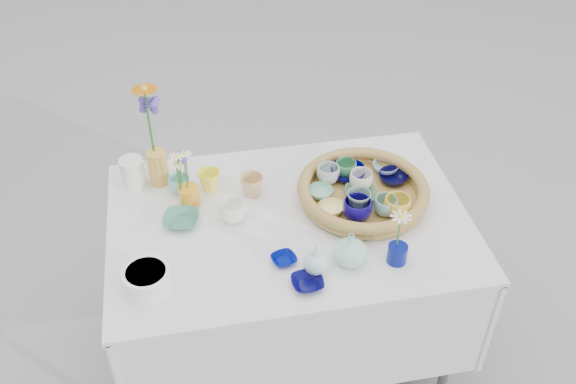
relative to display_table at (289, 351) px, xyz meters
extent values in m
plane|color=#A3A3A3|center=(0.00, 0.00, 0.00)|extent=(80.00, 80.00, 0.00)
imported|color=#00005E|center=(0.26, 0.17, 0.80)|extent=(0.15, 0.15, 0.04)
imported|color=black|center=(0.41, 0.11, 0.80)|extent=(0.12, 0.12, 0.03)
imported|color=yellow|center=(0.37, -0.07, 0.82)|extent=(0.12, 0.12, 0.07)
imported|color=#42734C|center=(0.27, 0.05, 0.80)|extent=(0.13, 0.13, 0.03)
imported|color=gray|center=(0.24, -0.02, 0.82)|extent=(0.09, 0.09, 0.08)
imported|color=#82C9A9|center=(0.13, 0.08, 0.80)|extent=(0.10, 0.10, 0.03)
imported|color=silver|center=(0.18, 0.16, 0.82)|extent=(0.10, 0.10, 0.07)
imported|color=white|center=(0.29, 0.10, 0.82)|extent=(0.10, 0.10, 0.07)
imported|color=#9AB9EA|center=(0.41, 0.18, 0.80)|extent=(0.13, 0.13, 0.03)
imported|color=#0D0460|center=(0.23, -0.06, 0.82)|extent=(0.11, 0.11, 0.08)
imported|color=#FFED8D|center=(0.15, -0.01, 0.80)|extent=(0.09, 0.09, 0.03)
imported|color=#7BB5AD|center=(0.33, -0.05, 0.82)|extent=(0.09, 0.09, 0.07)
imported|color=#3E8054|center=(0.25, 0.18, 0.82)|extent=(0.11, 0.11, 0.06)
imported|color=#FFF63C|center=(-0.26, 0.22, 0.80)|extent=(0.08, 0.08, 0.08)
imported|color=tan|center=(-0.11, 0.16, 0.81)|extent=(0.09, 0.09, 0.08)
imported|color=#41876B|center=(-0.37, 0.05, 0.78)|extent=(0.15, 0.15, 0.03)
imported|color=white|center=(-0.19, 0.03, 0.80)|extent=(0.10, 0.10, 0.07)
imported|color=#000B77|center=(-0.06, -0.20, 0.77)|extent=(0.10, 0.10, 0.02)
imported|color=#8AD2C6|center=(-0.37, 0.23, 0.80)|extent=(0.09, 0.09, 0.06)
imported|color=#070643|center=(0.00, -0.32, 0.78)|extent=(0.11, 0.11, 0.02)
imported|color=#9DDAC3|center=(0.15, -0.24, 0.82)|extent=(0.13, 0.13, 0.12)
cylinder|color=#050F6B|center=(0.31, -0.27, 0.80)|extent=(0.07, 0.07, 0.07)
cylinder|color=gold|center=(-0.44, 0.29, 0.83)|extent=(0.09, 0.09, 0.14)
cylinder|color=#FDA220|center=(-0.34, 0.14, 0.80)|extent=(0.10, 0.10, 0.08)
camera|label=1|loc=(-0.31, -1.65, 2.27)|focal=40.00mm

